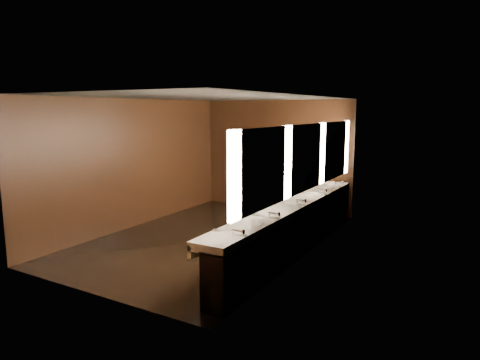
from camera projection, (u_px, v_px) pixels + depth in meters
name	position (u px, v px, depth m)	size (l,w,h in m)	color
floor	(211.00, 239.00, 8.59)	(6.00, 6.00, 0.00)	black
ceiling	(209.00, 97.00, 8.13)	(4.00, 6.00, 0.02)	#2D2D2B
wall_back	(276.00, 156.00, 10.92)	(4.00, 0.02, 2.80)	black
wall_front	(87.00, 197.00, 5.80)	(4.00, 0.02, 2.80)	black
wall_left	(134.00, 163.00, 9.34)	(0.02, 6.00, 2.80)	black
wall_right	(307.00, 178.00, 7.37)	(0.02, 6.00, 2.80)	black
sink_counter	(294.00, 227.00, 7.62)	(0.55, 5.40, 1.01)	black
mirror_band	(306.00, 158.00, 7.33)	(0.06, 5.03, 1.15)	#FFE2C2
person	(241.00, 215.00, 7.21)	(0.59, 0.39, 1.61)	#81A1C0
trash_bin	(263.00, 248.00, 7.08)	(0.39, 0.39, 0.61)	black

